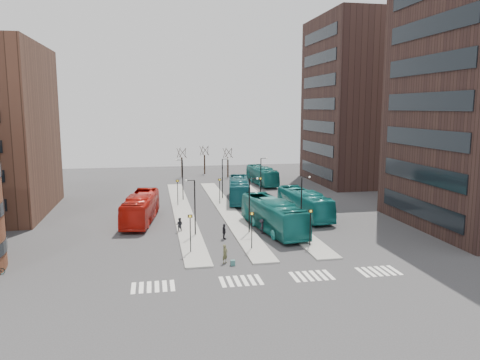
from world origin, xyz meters
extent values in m
plane|color=#2D2D30|center=(0.00, 0.00, 0.00)|extent=(160.00, 160.00, 0.00)
cube|color=gray|center=(-4.00, 30.00, 0.07)|extent=(2.50, 45.00, 0.15)
cube|color=gray|center=(2.00, 30.00, 0.07)|extent=(2.50, 45.00, 0.15)
cube|color=gray|center=(8.00, 30.00, 0.07)|extent=(2.50, 45.00, 0.15)
cube|color=navy|center=(-1.02, 7.76, 0.24)|extent=(0.40, 0.33, 0.49)
imported|color=#B9170E|center=(-9.34, 25.64, 1.73)|extent=(4.67, 12.70, 3.46)
imported|color=#146864|center=(5.47, 18.55, 1.83)|extent=(4.94, 13.41, 3.65)
imported|color=#135760|center=(4.81, 36.08, 1.71)|extent=(4.84, 12.61, 3.43)
imported|color=#167171|center=(11.19, 24.61, 1.70)|extent=(3.98, 12.42, 3.40)
imported|color=#146562|center=(11.76, 50.49, 1.62)|extent=(3.62, 11.79, 3.24)
imported|color=brown|center=(-1.58, 8.57, 0.85)|extent=(0.74, 0.72, 1.71)
imported|color=black|center=(-4.99, 20.00, 0.82)|extent=(0.95, 0.84, 1.64)
imported|color=black|center=(-0.49, 16.16, 0.84)|extent=(0.55, 1.04, 1.68)
imported|color=black|center=(3.95, 17.59, 0.82)|extent=(1.07, 1.23, 1.65)
cube|color=silver|center=(-9.50, 4.00, 0.01)|extent=(0.35, 2.40, 0.01)
cube|color=silver|center=(-8.90, 4.00, 0.01)|extent=(0.35, 2.40, 0.01)
cube|color=silver|center=(-8.30, 4.00, 0.01)|extent=(0.35, 2.40, 0.01)
cube|color=silver|center=(-7.70, 4.00, 0.01)|extent=(0.35, 2.40, 0.01)
cube|color=silver|center=(-7.10, 4.00, 0.01)|extent=(0.35, 2.40, 0.01)
cube|color=silver|center=(-6.50, 4.00, 0.01)|extent=(0.35, 2.40, 0.01)
cube|color=silver|center=(-2.50, 4.00, 0.01)|extent=(0.35, 2.40, 0.01)
cube|color=silver|center=(-1.90, 4.00, 0.01)|extent=(0.35, 2.40, 0.01)
cube|color=silver|center=(-1.30, 4.00, 0.01)|extent=(0.35, 2.40, 0.01)
cube|color=silver|center=(-0.70, 4.00, 0.01)|extent=(0.35, 2.40, 0.01)
cube|color=silver|center=(-0.10, 4.00, 0.01)|extent=(0.35, 2.40, 0.01)
cube|color=silver|center=(0.50, 4.00, 0.01)|extent=(0.35, 2.40, 0.01)
cube|color=silver|center=(3.50, 4.00, 0.01)|extent=(0.35, 2.40, 0.01)
cube|color=silver|center=(4.10, 4.00, 0.01)|extent=(0.35, 2.40, 0.01)
cube|color=silver|center=(4.70, 4.00, 0.01)|extent=(0.35, 2.40, 0.01)
cube|color=silver|center=(5.30, 4.00, 0.01)|extent=(0.35, 2.40, 0.01)
cube|color=silver|center=(5.90, 4.00, 0.01)|extent=(0.35, 2.40, 0.01)
cube|color=silver|center=(6.50, 4.00, 0.01)|extent=(0.35, 2.40, 0.01)
cube|color=silver|center=(9.50, 4.00, 0.01)|extent=(0.35, 2.40, 0.01)
cube|color=silver|center=(10.10, 4.00, 0.01)|extent=(0.35, 2.40, 0.01)
cube|color=silver|center=(10.70, 4.00, 0.01)|extent=(0.35, 2.40, 0.01)
cube|color=silver|center=(11.30, 4.00, 0.01)|extent=(0.35, 2.40, 0.01)
cube|color=silver|center=(11.90, 4.00, 0.01)|extent=(0.35, 2.40, 0.01)
cube|color=silver|center=(12.50, 4.00, 0.01)|extent=(0.35, 2.40, 0.01)
cube|color=black|center=(21.94, 16.00, 2.50)|extent=(0.12, 16.00, 2.00)
cube|color=black|center=(21.94, 16.00, 6.50)|extent=(0.12, 16.00, 2.00)
cube|color=black|center=(21.94, 16.00, 10.50)|extent=(0.12, 16.00, 2.00)
cube|color=black|center=(21.94, 16.00, 14.50)|extent=(0.12, 16.00, 2.00)
cube|color=black|center=(21.94, 16.00, 18.50)|extent=(0.12, 16.00, 2.00)
cube|color=black|center=(21.94, 16.00, 22.50)|extent=(0.12, 16.00, 2.00)
cube|color=#32201C|center=(32.00, 50.00, 15.00)|extent=(20.00, 20.00, 30.00)
cube|color=black|center=(21.94, 50.00, 2.50)|extent=(0.12, 16.00, 2.00)
cube|color=black|center=(21.94, 50.00, 6.50)|extent=(0.12, 16.00, 2.00)
cube|color=black|center=(21.94, 50.00, 10.50)|extent=(0.12, 16.00, 2.00)
cube|color=black|center=(21.94, 50.00, 14.50)|extent=(0.12, 16.00, 2.00)
cube|color=black|center=(21.94, 50.00, 18.50)|extent=(0.12, 16.00, 2.00)
cube|color=black|center=(21.94, 50.00, 22.50)|extent=(0.12, 16.00, 2.00)
cube|color=black|center=(21.94, 50.00, 26.50)|extent=(0.12, 16.00, 2.00)
cylinder|color=black|center=(-4.40, 12.00, 1.90)|extent=(0.10, 0.10, 3.50)
cube|color=black|center=(-4.40, 12.00, 3.65)|extent=(0.45, 0.10, 0.30)
cube|color=yellow|center=(-4.40, 11.94, 3.65)|extent=(0.20, 0.02, 0.20)
cylinder|color=black|center=(-4.40, 34.00, 1.90)|extent=(0.10, 0.10, 3.50)
cube|color=black|center=(-4.40, 34.00, 3.65)|extent=(0.45, 0.10, 0.30)
cube|color=yellow|center=(-4.40, 33.94, 3.65)|extent=(0.20, 0.02, 0.20)
cylinder|color=black|center=(1.60, 12.00, 1.90)|extent=(0.10, 0.10, 3.50)
cube|color=black|center=(1.60, 12.00, 3.65)|extent=(0.45, 0.10, 0.30)
cube|color=yellow|center=(1.60, 11.94, 3.65)|extent=(0.20, 0.02, 0.20)
cylinder|color=black|center=(1.60, 34.00, 1.90)|extent=(0.10, 0.10, 3.50)
cube|color=black|center=(1.60, 34.00, 3.65)|extent=(0.45, 0.10, 0.30)
cube|color=yellow|center=(1.60, 33.94, 3.65)|extent=(0.20, 0.02, 0.20)
cylinder|color=black|center=(7.60, 12.00, 1.90)|extent=(0.10, 0.10, 3.50)
cube|color=black|center=(7.60, 12.00, 3.65)|extent=(0.45, 0.10, 0.30)
cube|color=yellow|center=(7.60, 11.94, 3.65)|extent=(0.20, 0.02, 0.20)
cylinder|color=black|center=(7.60, 34.00, 1.90)|extent=(0.10, 0.10, 3.50)
cube|color=black|center=(7.60, 34.00, 3.65)|extent=(0.45, 0.10, 0.30)
cube|color=yellow|center=(7.60, 33.94, 3.65)|extent=(0.20, 0.02, 0.20)
cylinder|color=black|center=(-3.40, 18.00, 3.15)|extent=(0.14, 0.14, 6.00)
cylinder|color=black|center=(-3.85, 18.00, 6.15)|extent=(0.90, 0.08, 0.08)
sphere|color=silver|center=(-4.30, 18.00, 6.15)|extent=(0.24, 0.24, 0.24)
cylinder|color=black|center=(-3.40, 38.00, 3.15)|extent=(0.14, 0.14, 6.00)
cylinder|color=black|center=(-3.85, 38.00, 6.15)|extent=(0.90, 0.08, 0.08)
sphere|color=silver|center=(-4.30, 38.00, 6.15)|extent=(0.24, 0.24, 0.24)
cylinder|color=black|center=(2.60, 18.00, 3.15)|extent=(0.14, 0.14, 6.00)
cylinder|color=black|center=(3.05, 18.00, 6.15)|extent=(0.90, 0.08, 0.08)
sphere|color=silver|center=(3.50, 18.00, 6.15)|extent=(0.24, 0.24, 0.24)
cylinder|color=black|center=(2.60, 38.00, 3.15)|extent=(0.14, 0.14, 6.00)
cylinder|color=black|center=(3.05, 38.00, 6.15)|extent=(0.90, 0.08, 0.08)
sphere|color=silver|center=(3.50, 38.00, 6.15)|extent=(0.24, 0.24, 0.24)
cylinder|color=black|center=(8.60, 18.00, 3.15)|extent=(0.14, 0.14, 6.00)
cylinder|color=black|center=(9.05, 18.00, 6.15)|extent=(0.90, 0.08, 0.08)
sphere|color=silver|center=(9.50, 18.00, 6.15)|extent=(0.24, 0.24, 0.24)
cylinder|color=black|center=(8.60, 38.00, 3.15)|extent=(0.14, 0.14, 6.00)
cylinder|color=black|center=(9.05, 38.00, 6.15)|extent=(0.90, 0.08, 0.08)
sphere|color=silver|center=(9.50, 38.00, 6.15)|extent=(0.24, 0.24, 0.24)
cylinder|color=black|center=(-2.00, 62.00, 2.00)|extent=(0.30, 0.30, 4.00)
cylinder|color=black|center=(-1.30, 62.00, 4.90)|extent=(0.10, 1.56, 1.95)
cylinder|color=black|center=(-1.78, 62.67, 4.90)|extent=(1.48, 0.59, 1.97)
cylinder|color=black|center=(-2.57, 62.41, 4.90)|extent=(0.90, 1.31, 1.99)
cylinder|color=black|center=(-2.57, 61.59, 4.90)|extent=(0.89, 1.31, 1.99)
cylinder|color=black|center=(-1.79, 61.33, 4.90)|extent=(1.48, 0.58, 1.97)
cylinder|color=black|center=(3.00, 66.00, 2.00)|extent=(0.30, 0.30, 4.00)
cylinder|color=black|center=(3.70, 66.00, 4.90)|extent=(0.10, 1.56, 1.95)
cylinder|color=black|center=(3.22, 66.67, 4.90)|extent=(1.48, 0.59, 1.97)
cylinder|color=black|center=(2.43, 66.41, 4.90)|extent=(0.90, 1.31, 1.99)
cylinder|color=black|center=(2.43, 65.59, 4.90)|extent=(0.89, 1.31, 1.99)
cylinder|color=black|center=(3.21, 65.33, 4.90)|extent=(1.48, 0.58, 1.97)
cylinder|color=black|center=(7.00, 60.00, 2.00)|extent=(0.30, 0.30, 4.00)
cylinder|color=black|center=(7.70, 60.00, 4.90)|extent=(0.10, 1.56, 1.95)
cylinder|color=black|center=(7.22, 60.67, 4.90)|extent=(1.48, 0.59, 1.97)
cylinder|color=black|center=(6.43, 60.41, 4.90)|extent=(0.90, 1.31, 1.99)
cylinder|color=black|center=(6.43, 59.59, 4.90)|extent=(0.89, 1.31, 1.99)
cylinder|color=black|center=(7.21, 59.33, 4.90)|extent=(1.48, 0.58, 1.97)
camera|label=1|loc=(-7.75, -31.46, 13.87)|focal=35.00mm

